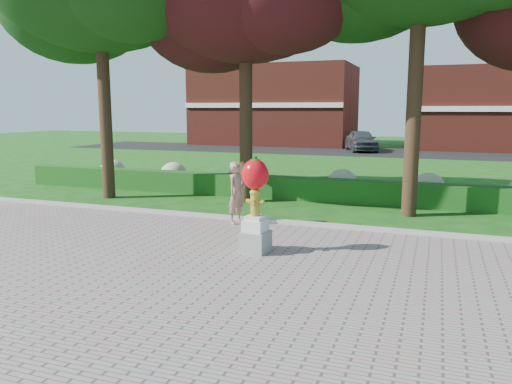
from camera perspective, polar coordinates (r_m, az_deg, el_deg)
ground at (r=11.39m, az=-2.65°, el=-6.96°), size 100.00×100.00×0.00m
walkway at (r=8.06m, az=-14.02°, el=-14.23°), size 40.00×14.00×0.04m
curb at (r=14.09m, az=2.06°, el=-3.41°), size 40.00×0.18×0.15m
lawn_hedge at (r=17.81m, az=6.05°, el=0.33°), size 24.00×0.70×0.80m
hydrangea_row at (r=18.63m, az=8.51°, el=1.15°), size 20.10×1.10×0.99m
street at (r=38.44m, az=13.70°, el=4.45°), size 50.00×8.00×0.02m
building_left at (r=46.31m, az=2.18°, el=9.85°), size 14.00×8.00×7.00m
building_right at (r=44.23m, az=25.24°, el=8.59°), size 12.00×8.00×6.40m
hydrant_sculpture at (r=11.06m, az=-0.10°, el=-1.14°), size 0.64×0.64×2.16m
woman at (r=13.88m, az=-2.21°, el=-0.09°), size 0.57×0.72×1.74m
parked_car at (r=39.03m, az=11.93°, el=5.81°), size 3.41×5.16×1.63m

